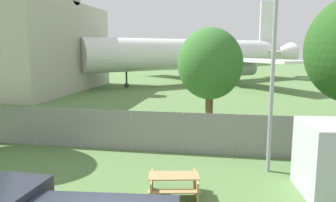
% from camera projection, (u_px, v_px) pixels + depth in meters
% --- Properties ---
extents(perimeter_fence, '(56.07, 0.07, 1.96)m').
position_uv_depth(perimeter_fence, '(183.00, 133.00, 15.42)').
color(perimeter_fence, gray).
rests_on(perimeter_fence, ground).
extents(airplane, '(34.22, 32.82, 12.74)m').
position_uv_depth(airplane, '(196.00, 55.00, 47.82)').
color(airplane, white).
rests_on(airplane, ground).
extents(picnic_bench_near_cabin, '(1.90, 1.69, 0.76)m').
position_uv_depth(picnic_bench_near_cabin, '(174.00, 183.00, 10.87)').
color(picnic_bench_near_cabin, tan).
rests_on(picnic_bench_near_cabin, ground).
extents(tree_far_right, '(3.71, 3.71, 6.11)m').
position_uv_depth(tree_far_right, '(210.00, 64.00, 18.58)').
color(tree_far_right, brown).
rests_on(tree_far_right, ground).
extents(light_mast, '(0.44, 0.44, 7.33)m').
position_uv_depth(light_mast, '(273.00, 59.00, 12.54)').
color(light_mast, '#99999E').
rests_on(light_mast, ground).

